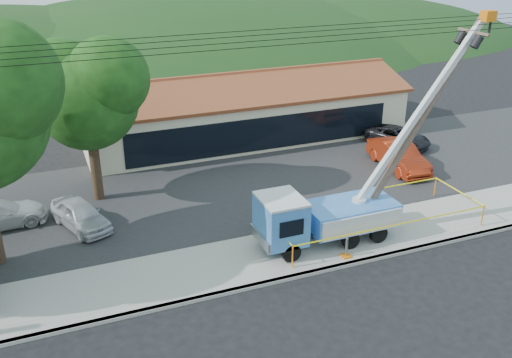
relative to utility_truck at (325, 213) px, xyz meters
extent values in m
plane|color=black|center=(-2.21, -4.19, -1.67)|extent=(120.00, 120.00, 0.00)
cube|color=#A8A69D|center=(-2.21, -2.09, -1.59)|extent=(60.00, 0.25, 0.15)
cube|color=#A8A69D|center=(-2.21, -0.19, -1.59)|extent=(60.00, 4.00, 0.15)
cube|color=#28282B|center=(-2.21, 7.81, -1.62)|extent=(60.00, 12.00, 0.10)
cube|color=beige|center=(1.79, 15.81, 0.03)|extent=(22.00, 8.00, 3.40)
cube|color=black|center=(1.79, 11.79, -0.24)|extent=(18.04, 0.08, 2.21)
cube|color=brown|center=(1.79, 13.81, 2.23)|extent=(22.50, 4.53, 1.52)
cube|color=brown|center=(1.79, 17.81, 2.23)|extent=(22.50, 4.53, 1.52)
cube|color=brown|center=(1.79, 15.81, 2.88)|extent=(22.50, 0.30, 0.25)
cylinder|color=#332316|center=(-9.21, 8.81, 0.42)|extent=(0.56, 0.56, 4.18)
sphere|color=#15360E|center=(-9.21, 8.81, 4.03)|extent=(5.25, 5.25, 5.25)
sphere|color=#15360E|center=(-10.26, 9.51, 4.98)|extent=(4.20, 4.20, 4.20)
sphere|color=#15360E|center=(-8.16, 8.11, 5.17)|extent=(4.20, 4.20, 4.20)
ellipsoid|color=#193E16|center=(7.79, 50.81, -1.67)|extent=(89.60, 64.00, 32.00)
ellipsoid|color=#193E16|center=(27.79, 50.81, -1.67)|extent=(72.80, 52.00, 26.00)
cylinder|color=black|center=(-2.21, -1.09, 8.05)|extent=(60.00, 0.02, 0.02)
cylinder|color=black|center=(-2.21, -0.59, 8.17)|extent=(60.00, 0.02, 0.02)
cylinder|color=black|center=(-2.21, -0.09, 8.29)|extent=(60.00, 0.02, 0.02)
cylinder|color=black|center=(-2.21, 0.31, 8.41)|extent=(60.00, 0.02, 0.02)
cylinder|color=black|center=(-2.16, -0.98, -1.10)|extent=(0.84, 0.28, 0.84)
cylinder|color=black|center=(-2.16, 0.99, -1.10)|extent=(0.84, 0.28, 0.84)
cylinder|color=black|center=(0.84, -0.98, -1.10)|extent=(0.84, 0.28, 0.84)
cylinder|color=black|center=(0.84, 0.99, -1.10)|extent=(0.84, 0.28, 0.84)
cylinder|color=black|center=(2.34, -0.98, -1.10)|extent=(0.84, 0.28, 0.84)
cylinder|color=black|center=(2.34, 0.99, -1.10)|extent=(0.84, 0.28, 0.84)
cube|color=black|center=(0.28, 0.00, -0.87)|extent=(6.19, 0.94, 0.23)
cube|color=#3E99DD|center=(-2.25, 0.00, 0.07)|extent=(1.87, 2.25, 1.97)
cube|color=silver|center=(-2.25, 0.00, 1.10)|extent=(1.87, 2.25, 0.11)
cube|color=black|center=(-3.14, 0.00, 0.21)|extent=(0.07, 1.69, 0.84)
cube|color=gray|center=(-3.24, 0.00, -0.68)|extent=(0.14, 2.16, 0.47)
cube|color=#3E99DD|center=(1.31, 0.00, -0.31)|extent=(4.31, 2.25, 1.12)
cylinder|color=silver|center=(1.78, 0.00, 0.11)|extent=(0.66, 0.66, 0.56)
cube|color=silver|center=(4.68, 0.00, 4.40)|extent=(6.02, 0.26, 8.26)
cube|color=gray|center=(4.96, 0.00, 4.64)|extent=(3.62, 0.17, 4.96)
cube|color=orange|center=(7.59, -0.19, 8.45)|extent=(0.56, 0.47, 0.47)
cube|color=orange|center=(0.28, -1.59, -1.49)|extent=(0.42, 0.42, 0.07)
cube|color=orange|center=(2.72, 1.59, -1.49)|extent=(0.42, 0.42, 0.07)
cylinder|color=brown|center=(4.59, 0.09, 3.47)|extent=(6.29, 0.35, 10.15)
cube|color=brown|center=(7.14, 0.09, 7.71)|extent=(0.18, 1.95, 0.18)
cylinder|color=black|center=(6.93, 0.63, 7.39)|extent=(0.61, 0.39, 0.66)
cylinder|color=black|center=(6.93, -0.45, 7.39)|extent=(0.61, 0.39, 0.66)
cylinder|color=orange|center=(-2.34, -1.49, -0.97)|extent=(0.07, 0.07, 1.08)
cylinder|color=orange|center=(8.02, -1.49, -0.97)|extent=(0.07, 0.07, 1.08)
cylinder|color=orange|center=(8.02, 2.20, -0.97)|extent=(0.07, 0.07, 1.08)
cylinder|color=orange|center=(-2.34, 2.20, -0.97)|extent=(0.07, 0.07, 1.08)
cube|color=yellow|center=(2.84, -1.49, -0.49)|extent=(10.36, 0.01, 0.07)
cube|color=yellow|center=(8.02, 0.35, -0.49)|extent=(0.01, 3.69, 0.07)
cube|color=yellow|center=(2.84, 2.20, -0.49)|extent=(10.36, 0.01, 0.07)
cube|color=yellow|center=(-2.34, 0.35, -0.49)|extent=(0.01, 3.69, 0.07)
imported|color=silver|center=(-10.45, 5.76, -1.67)|extent=(3.00, 4.34, 1.37)
imported|color=#99270F|center=(8.46, 6.33, -1.67)|extent=(2.05, 5.12, 1.66)
imported|color=black|center=(10.81, 9.74, -1.67)|extent=(3.69, 4.95, 1.25)
camera|label=1|loc=(-11.64, -20.56, 12.08)|focal=40.00mm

